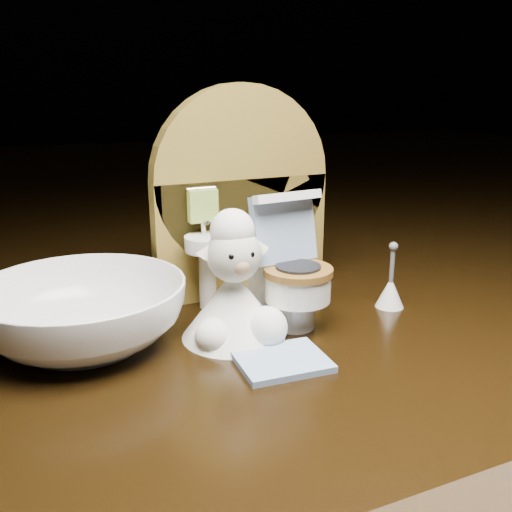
{
  "coord_description": "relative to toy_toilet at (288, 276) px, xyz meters",
  "views": [
    {
      "loc": [
        -0.16,
        -0.31,
        0.15
      ],
      "look_at": [
        -0.01,
        0.01,
        0.05
      ],
      "focal_mm": 40.0,
      "sensor_mm": 36.0,
      "label": 1
    }
  ],
  "objects": [
    {
      "name": "backdrop_panel",
      "position": [
        -0.01,
        0.06,
        0.03
      ],
      "size": [
        0.13,
        0.05,
        0.15
      ],
      "color": "olive",
      "rests_on": "ground"
    },
    {
      "name": "toy_toilet",
      "position": [
        0.0,
        0.0,
        0.0
      ],
      "size": [
        0.05,
        0.06,
        0.09
      ],
      "rotation": [
        0.0,
        0.0,
        0.09
      ],
      "color": "white",
      "rests_on": "ground"
    },
    {
      "name": "bath_mat",
      "position": [
        -0.03,
        -0.05,
        -0.03
      ],
      "size": [
        0.05,
        0.04,
        0.0
      ],
      "primitive_type": "cube",
      "rotation": [
        0.0,
        0.0,
        -0.07
      ],
      "color": "#829DC3",
      "rests_on": "ground"
    },
    {
      "name": "toilet_brush",
      "position": [
        0.08,
        -0.01,
        -0.02
      ],
      "size": [
        0.02,
        0.02,
        0.05
      ],
      "color": "white",
      "rests_on": "ground"
    },
    {
      "name": "plush_lamb",
      "position": [
        -0.04,
        -0.01,
        -0.0
      ],
      "size": [
        0.06,
        0.06,
        0.08
      ],
      "rotation": [
        0.0,
        0.0,
        -0.06
      ],
      "color": "white",
      "rests_on": "ground"
    },
    {
      "name": "ceramic_bowl",
      "position": [
        -0.13,
        0.02,
        -0.01
      ],
      "size": [
        0.14,
        0.14,
        0.04
      ],
      "primitive_type": "imported",
      "rotation": [
        0.0,
        0.0,
        0.16
      ],
      "color": "white",
      "rests_on": "ground"
    }
  ]
}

